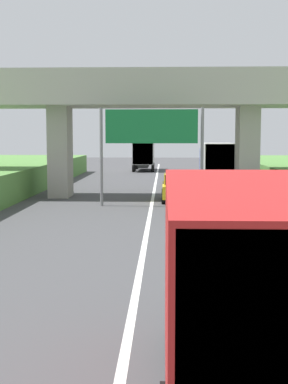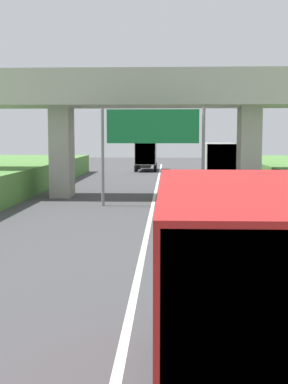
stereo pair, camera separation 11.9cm
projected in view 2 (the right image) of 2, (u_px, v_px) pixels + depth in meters
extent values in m
cube|color=white|center=(151.00, 212.00, 27.91)|extent=(0.20, 96.65, 0.01)
cube|color=#ADA89E|center=(155.00, 98.00, 34.28)|extent=(40.00, 4.80, 1.10)
cube|color=#ADA89E|center=(154.00, 77.00, 31.96)|extent=(40.00, 0.36, 1.10)
cube|color=#ADA89E|center=(156.00, 84.00, 36.37)|extent=(40.00, 0.36, 1.10)
cube|color=#9F9A91|center=(62.00, 152.00, 34.90)|extent=(1.30, 2.20, 5.87)
cube|color=#9F9A91|center=(249.00, 152.00, 34.38)|extent=(1.30, 2.20, 5.87)
cylinder|color=slate|center=(103.00, 157.00, 30.27)|extent=(0.18, 0.18, 5.57)
cylinder|color=slate|center=(203.00, 157.00, 30.03)|extent=(0.18, 0.18, 5.57)
cube|color=#167238|center=(153.00, 126.00, 29.97)|extent=(5.20, 0.12, 1.90)
cube|color=white|center=(153.00, 126.00, 29.95)|extent=(4.89, 0.01, 1.67)
cube|color=black|center=(244.00, 381.00, 7.25)|extent=(1.10, 7.30, 0.36)
cube|color=red|center=(225.00, 251.00, 9.70)|extent=(2.10, 2.10, 2.10)
cube|color=#2D3842|center=(220.00, 225.00, 10.68)|extent=(1.89, 0.06, 0.90)
cube|color=red|center=(260.00, 298.00, 6.05)|extent=(2.30, 5.20, 2.60)
cylinder|color=black|center=(171.00, 325.00, 9.89)|extent=(0.30, 0.96, 0.96)
cylinder|color=black|center=(277.00, 327.00, 9.81)|extent=(0.30, 0.96, 0.96)
cube|color=black|center=(218.00, 178.00, 41.92)|extent=(1.10, 7.30, 0.36)
cube|color=#233D9E|center=(215.00, 161.00, 44.37)|extent=(2.10, 2.10, 2.10)
cube|color=#2D3842|center=(214.00, 157.00, 45.35)|extent=(1.89, 0.06, 0.90)
cube|color=#B7B7B2|center=(219.00, 160.00, 40.72)|extent=(2.30, 5.20, 2.60)
cube|color=gray|center=(223.00, 162.00, 38.15)|extent=(2.21, 0.04, 2.50)
cylinder|color=black|center=(203.00, 178.00, 44.56)|extent=(0.30, 0.96, 0.96)
cylinder|color=black|center=(226.00, 178.00, 44.48)|extent=(0.30, 0.96, 0.96)
cylinder|color=black|center=(206.00, 183.00, 39.52)|extent=(0.30, 0.96, 0.96)
cylinder|color=black|center=(235.00, 184.00, 39.42)|extent=(0.30, 0.96, 0.96)
cylinder|color=black|center=(205.00, 182.00, 41.20)|extent=(0.30, 0.96, 0.96)
cylinder|color=black|center=(233.00, 182.00, 41.10)|extent=(0.30, 0.96, 0.96)
cube|color=black|center=(146.00, 165.00, 61.77)|extent=(1.10, 7.30, 0.36)
cube|color=silver|center=(147.00, 153.00, 64.22)|extent=(2.10, 2.10, 2.10)
cube|color=#2D3842|center=(148.00, 151.00, 65.21)|extent=(1.89, 0.06, 0.90)
cube|color=#B7B7B2|center=(146.00, 152.00, 60.57)|extent=(2.30, 5.20, 2.60)
cube|color=gray|center=(145.00, 153.00, 58.01)|extent=(2.21, 0.04, 2.50)
cylinder|color=black|center=(139.00, 165.00, 64.41)|extent=(0.30, 0.96, 0.96)
cylinder|color=black|center=(155.00, 165.00, 64.33)|extent=(0.30, 0.96, 0.96)
cylinder|color=black|center=(136.00, 168.00, 59.37)|extent=(0.30, 0.96, 0.96)
cylinder|color=black|center=(155.00, 168.00, 59.28)|extent=(0.30, 0.96, 0.96)
cylinder|color=black|center=(137.00, 167.00, 61.05)|extent=(0.30, 0.96, 0.96)
cylinder|color=black|center=(155.00, 167.00, 60.96)|extent=(0.30, 0.96, 0.96)
cube|color=gold|center=(178.00, 190.00, 32.53)|extent=(1.76, 4.10, 0.76)
cube|color=gold|center=(178.00, 179.00, 32.30)|extent=(1.56, 1.90, 0.64)
cube|color=#2D3842|center=(179.00, 180.00, 31.39)|extent=(1.44, 0.06, 0.54)
cylinder|color=black|center=(165.00, 194.00, 33.86)|extent=(0.22, 0.64, 0.64)
cylinder|color=black|center=(191.00, 194.00, 33.79)|extent=(0.22, 0.64, 0.64)
cylinder|color=black|center=(165.00, 199.00, 31.34)|extent=(0.22, 0.64, 0.64)
cylinder|color=black|center=(193.00, 199.00, 31.27)|extent=(0.22, 0.64, 0.64)
cube|color=#B2B5B7|center=(236.00, 189.00, 33.12)|extent=(1.76, 4.10, 0.76)
cube|color=#B2B5B7|center=(236.00, 178.00, 32.90)|extent=(1.56, 1.90, 0.64)
cube|color=#2D3842|center=(238.00, 179.00, 31.99)|extent=(1.44, 0.06, 0.54)
cylinder|color=black|center=(220.00, 193.00, 34.46)|extent=(0.22, 0.64, 0.64)
cylinder|color=black|center=(246.00, 193.00, 34.39)|extent=(0.22, 0.64, 0.64)
cylinder|color=black|center=(225.00, 197.00, 31.94)|extent=(0.22, 0.64, 0.64)
cylinder|color=black|center=(252.00, 198.00, 31.87)|extent=(0.22, 0.64, 0.64)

